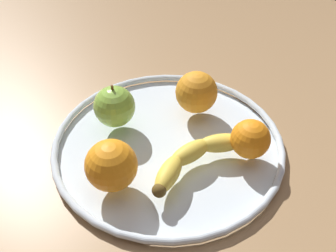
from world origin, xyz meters
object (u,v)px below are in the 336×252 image
Objects in this scene: orange_front_left at (111,165)px; orange_back_left at (250,139)px; apple at (114,106)px; banana at (193,157)px; orange_front_right at (195,92)px; fruit_bowl at (168,143)px.

orange_back_left is at bearing 138.34° from orange_front_left.
orange_back_left is (-5.35, 23.10, -0.44)cm from apple.
apple is 1.04× the size of orange_front_left.
banana is 2.42× the size of orange_front_right.
orange_front_right reaches higher than orange_back_left.
banana is 2.88× the size of orange_back_left.
orange_front_right reaches higher than banana.
apple reaches higher than fruit_bowl.
orange_back_left is (-6.93, 6.53, 1.66)cm from banana.
orange_front_left reaches higher than banana.
apple is 1.26× the size of orange_back_left.
apple reaches higher than orange_front_right.
fruit_bowl is 5.18× the size of orange_front_right.
apple is 14.01cm from orange_front_left.
orange_front_left is 1.22× the size of orange_back_left.
orange_back_left reaches higher than banana.
apple is (-1.58, -16.57, 2.10)cm from banana.
apple is at bearing -41.98° from orange_front_right.
orange_back_left is (-16.66, 14.83, -0.70)cm from orange_front_left.
orange_back_left is at bearing 157.43° from banana.
orange_front_right is 0.98× the size of orange_front_left.
fruit_bowl is 5.08× the size of orange_front_left.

